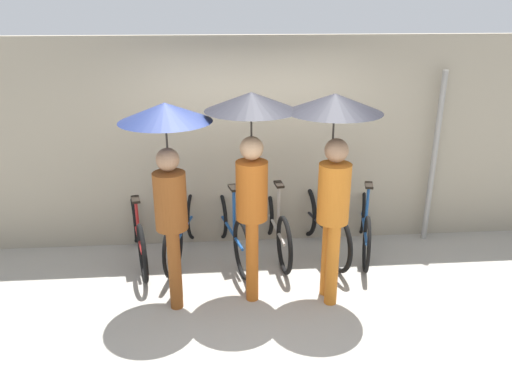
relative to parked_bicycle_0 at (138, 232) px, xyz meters
name	(u,v)px	position (x,y,z in m)	size (l,w,h in m)	color
ground_plane	(263,314)	(1.40, -1.29, -0.36)	(30.00, 30.00, 0.00)	#9E998E
back_wall	(250,144)	(1.40, 0.44, 0.94)	(10.79, 0.12, 2.60)	gray
parked_bicycle_0	(138,232)	(0.00, 0.00, 0.00)	(0.57, 1.68, 1.07)	black
parked_bicycle_1	(185,226)	(0.56, 0.06, 0.03)	(0.52, 1.69, 1.11)	black
parked_bicycle_2	(230,228)	(1.12, 0.00, 0.01)	(0.56, 1.76, 1.06)	black
parked_bicycle_3	(275,224)	(1.68, 0.07, 0.01)	(0.44, 1.72, 1.01)	black
parked_bicycle_4	(320,223)	(2.24, 0.03, 0.02)	(0.52, 1.71, 1.03)	black
parked_bicycle_5	(364,223)	(2.80, 0.02, 0.00)	(0.55, 1.68, 1.00)	black
pedestrian_leading	(168,156)	(0.51, -0.92, 1.22)	(0.89, 0.89, 2.08)	brown
pedestrian_center	(252,145)	(1.32, -0.83, 1.28)	(0.92, 0.92, 2.15)	#B25619
pedestrian_trailing	(334,147)	(2.11, -0.97, 1.29)	(0.93, 0.93, 2.15)	#C66B1E
awning_pole	(434,159)	(3.70, 0.25, 0.75)	(0.07, 0.07, 2.20)	gray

